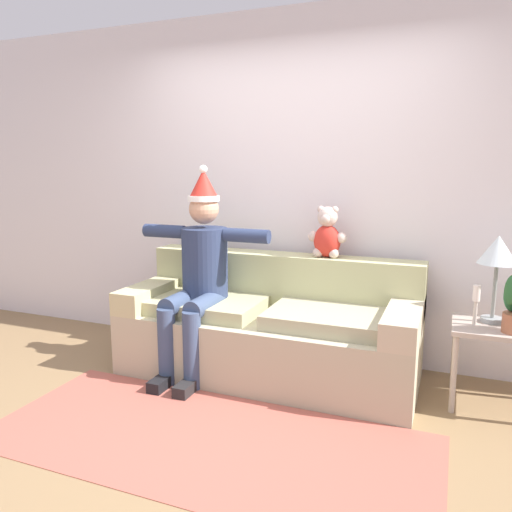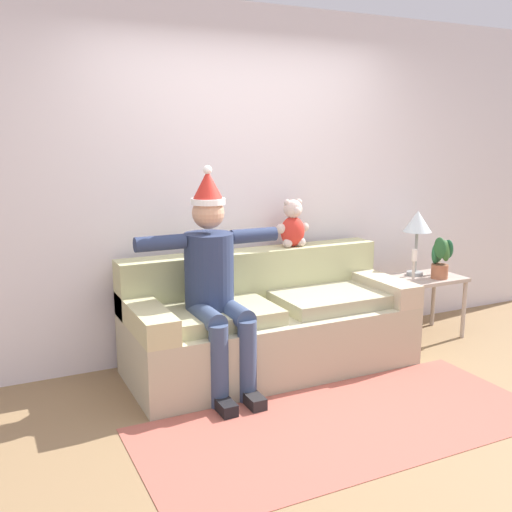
% 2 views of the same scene
% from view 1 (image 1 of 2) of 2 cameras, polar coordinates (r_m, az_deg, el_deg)
% --- Properties ---
extents(ground_plane, '(10.00, 10.00, 0.00)m').
position_cam_1_polar(ground_plane, '(3.01, -5.69, -20.18)').
color(ground_plane, olive).
extents(back_wall, '(7.00, 0.10, 2.70)m').
position_cam_1_polar(back_wall, '(4.03, 4.27, 7.79)').
color(back_wall, silver).
rests_on(back_wall, ground_plane).
extents(couch, '(2.12, 0.87, 0.85)m').
position_cam_1_polar(couch, '(3.73, 1.64, -8.23)').
color(couch, '#B2AB8C').
rests_on(couch, ground_plane).
extents(person_seated, '(1.02, 0.77, 1.53)m').
position_cam_1_polar(person_seated, '(3.67, -6.52, -1.54)').
color(person_seated, navy).
rests_on(person_seated, ground_plane).
extents(teddy_bear, '(0.29, 0.17, 0.38)m').
position_cam_1_polar(teddy_bear, '(3.73, 8.11, 2.46)').
color(teddy_bear, red).
rests_on(teddy_bear, couch).
extents(side_table, '(0.59, 0.43, 0.53)m').
position_cam_1_polar(side_table, '(3.53, 26.21, -8.54)').
color(side_table, '#AD9B8E').
rests_on(side_table, ground_plane).
extents(table_lamp, '(0.24, 0.24, 0.56)m').
position_cam_1_polar(table_lamp, '(3.48, 25.82, 0.18)').
color(table_lamp, '#8F9698').
rests_on(table_lamp, side_table).
extents(candle_tall, '(0.04, 0.04, 0.26)m').
position_cam_1_polar(candle_tall, '(3.43, 23.79, -4.55)').
color(candle_tall, beige).
rests_on(candle_tall, side_table).
extents(area_rug, '(2.54, 1.10, 0.01)m').
position_cam_1_polar(area_rug, '(3.01, -5.67, -20.10)').
color(area_rug, '#A95547').
rests_on(area_rug, ground_plane).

